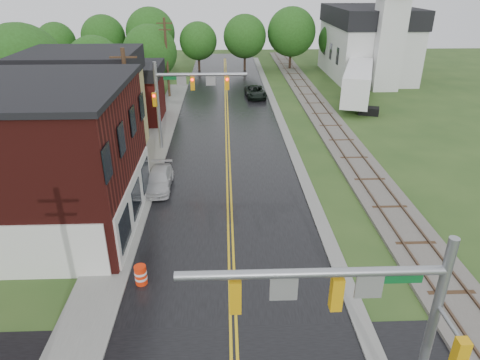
{
  "coord_description": "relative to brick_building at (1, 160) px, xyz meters",
  "views": [
    {
      "loc": [
        -0.23,
        -6.97,
        13.26
      ],
      "look_at": [
        0.53,
        13.33,
        3.5
      ],
      "focal_mm": 32.0,
      "sensor_mm": 36.0,
      "label": 1
    }
  ],
  "objects": [
    {
      "name": "main_road",
      "position": [
        12.48,
        15.0,
        -4.15
      ],
      "size": [
        10.0,
        90.0,
        0.02
      ],
      "primitive_type": "cube",
      "color": "black",
      "rests_on": "ground"
    },
    {
      "name": "curb_right",
      "position": [
        17.88,
        20.0,
        -4.15
      ],
      "size": [
        0.8,
        70.0,
        0.12
      ],
      "primitive_type": "cube",
      "color": "gray",
      "rests_on": "ground"
    },
    {
      "name": "sidewalk_left",
      "position": [
        6.28,
        10.0,
        -4.15
      ],
      "size": [
        2.4,
        50.0,
        0.12
      ],
      "primitive_type": "cube",
      "color": "gray",
      "rests_on": "ground"
    },
    {
      "name": "brick_building",
      "position": [
        0.0,
        0.0,
        0.0
      ],
      "size": [
        14.3,
        10.3,
        8.3
      ],
      "color": "#47120F",
      "rests_on": "ground"
    },
    {
      "name": "yellow_house",
      "position": [
        1.48,
        11.0,
        -0.95
      ],
      "size": [
        8.0,
        7.0,
        6.4
      ],
      "primitive_type": "cube",
      "color": "tan",
      "rests_on": "ground"
    },
    {
      "name": "darkred_building",
      "position": [
        2.48,
        20.0,
        -1.95
      ],
      "size": [
        7.0,
        6.0,
        4.4
      ],
      "primitive_type": "cube",
      "color": "#3F0F0C",
      "rests_on": "ground"
    },
    {
      "name": "church",
      "position": [
        32.48,
        38.74,
        1.68
      ],
      "size": [
        10.4,
        18.4,
        20.0
      ],
      "color": "silver",
      "rests_on": "ground"
    },
    {
      "name": "railroad",
      "position": [
        22.48,
        20.0,
        -4.05
      ],
      "size": [
        3.2,
        80.0,
        0.3
      ],
      "color": "#59544C",
      "rests_on": "ground"
    },
    {
      "name": "traffic_signal_near",
      "position": [
        15.96,
        -13.0,
        0.82
      ],
      "size": [
        7.34,
        0.3,
        7.2
      ],
      "color": "gray",
      "rests_on": "ground"
    },
    {
      "name": "traffic_signal_far",
      "position": [
        9.01,
        12.0,
        0.82
      ],
      "size": [
        7.34,
        0.43,
        7.2
      ],
      "color": "gray",
      "rests_on": "ground"
    },
    {
      "name": "utility_pole_b",
      "position": [
        5.68,
        7.0,
        0.57
      ],
      "size": [
        1.8,
        0.28,
        9.0
      ],
      "color": "#382616",
      "rests_on": "ground"
    },
    {
      "name": "utility_pole_c",
      "position": [
        5.68,
        29.0,
        0.57
      ],
      "size": [
        1.8,
        0.28,
        9.0
      ],
      "color": "#382616",
      "rests_on": "ground"
    },
    {
      "name": "tree_left_b",
      "position": [
        -5.36,
        16.9,
        1.57
      ],
      "size": [
        7.6,
        7.6,
        9.69
      ],
      "color": "black",
      "rests_on": "ground"
    },
    {
      "name": "tree_left_c",
      "position": [
        -1.36,
        24.9,
        0.36
      ],
      "size": [
        6.0,
        6.0,
        7.65
      ],
      "color": "black",
      "rests_on": "ground"
    },
    {
      "name": "tree_left_e",
      "position": [
        3.64,
        30.9,
        0.66
      ],
      "size": [
        6.4,
        6.4,
        8.16
      ],
      "color": "black",
      "rests_on": "ground"
    },
    {
      "name": "suv_dark",
      "position": [
        15.98,
        28.42,
        -3.49
      ],
      "size": [
        2.56,
        4.93,
        1.33
      ],
      "primitive_type": "imported",
      "rotation": [
        0.0,
        0.0,
        0.08
      ],
      "color": "black",
      "rests_on": "ground"
    },
    {
      "name": "pickup_white",
      "position": [
        7.68,
        4.55,
        -3.52
      ],
      "size": [
        1.77,
        4.34,
        1.26
      ],
      "primitive_type": "imported",
      "rotation": [
        0.0,
        0.0,
        -0.0
      ],
      "color": "silver",
      "rests_on": "ground"
    },
    {
      "name": "semi_trailer",
      "position": [
        27.37,
        25.74,
        -1.79
      ],
      "size": [
        6.71,
        13.02,
        4.0
      ],
      "color": "black",
      "rests_on": "ground"
    },
    {
      "name": "construction_barrel",
      "position": [
        8.19,
        -5.6,
        -3.65
      ],
      "size": [
        0.56,
        0.56,
        1.0
      ],
      "primitive_type": "cylinder",
      "rotation": [
        0.0,
        0.0,
        -0.0
      ],
      "color": "#F32E0A",
      "rests_on": "ground"
    }
  ]
}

